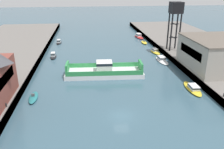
% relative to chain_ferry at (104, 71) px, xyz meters
% --- Properties ---
extents(ground_plane, '(400.00, 400.00, 0.00)m').
position_rel_chain_ferry_xyz_m(ground_plane, '(1.32, -18.69, -1.08)').
color(ground_plane, '#385666').
extents(chain_ferry, '(18.87, 7.03, 3.54)m').
position_rel_chain_ferry_xyz_m(chain_ferry, '(0.00, 0.00, 0.00)').
color(chain_ferry, silver).
rests_on(chain_ferry, ground).
extents(moored_boat_near_left, '(2.61, 7.70, 1.27)m').
position_rel_chain_ferry_xyz_m(moored_boat_near_left, '(17.65, -10.39, -0.62)').
color(moored_boat_near_left, yellow).
rests_on(moored_boat_near_left, ground).
extents(moored_boat_near_right, '(3.45, 8.02, 1.70)m').
position_rel_chain_ferry_xyz_m(moored_boat_near_right, '(17.66, 40.07, -0.46)').
color(moored_boat_near_right, red).
rests_on(moored_boat_near_right, ground).
extents(moored_boat_mid_left, '(2.70, 6.08, 1.40)m').
position_rel_chain_ferry_xyz_m(moored_boat_mid_left, '(17.87, 17.60, -0.57)').
color(moored_boat_mid_left, yellow).
rests_on(moored_boat_mid_left, ground).
extents(moored_boat_mid_right, '(1.93, 5.28, 1.09)m').
position_rel_chain_ferry_xyz_m(moored_boat_mid_right, '(17.54, 30.68, -0.78)').
color(moored_boat_mid_right, yellow).
rests_on(moored_boat_mid_right, ground).
extents(moored_boat_far_left, '(2.06, 5.03, 1.55)m').
position_rel_chain_ferry_xyz_m(moored_boat_far_left, '(-14.04, 33.87, -0.49)').
color(moored_boat_far_left, black).
rests_on(moored_boat_far_left, ground).
extents(moored_boat_far_right, '(1.71, 5.42, 1.68)m').
position_rel_chain_ferry_xyz_m(moored_boat_far_right, '(-13.99, 16.16, -0.46)').
color(moored_boat_far_right, black).
rests_on(moored_boat_far_right, ground).
extents(moored_boat_upstream_a, '(2.72, 7.77, 1.34)m').
position_rel_chain_ferry_xyz_m(moored_boat_upstream_a, '(17.29, 9.04, -0.58)').
color(moored_boat_upstream_a, white).
rests_on(moored_boat_upstream_a, ground).
extents(moored_boat_upstream_b, '(1.78, 5.25, 1.09)m').
position_rel_chain_ferry_xyz_m(moored_boat_upstream_b, '(-14.68, -10.61, -0.78)').
color(moored_boat_upstream_b, '#237075').
rests_on(moored_boat_upstream_b, ground).
extents(warehouse_shed, '(13.33, 16.27, 7.30)m').
position_rel_chain_ferry_xyz_m(warehouse_shed, '(26.71, -1.98, 4.08)').
color(warehouse_shed, gray).
rests_on(warehouse_shed, quay_right).
extents(crane_tower, '(3.45, 3.45, 14.32)m').
position_rel_chain_ferry_xyz_m(crane_tower, '(22.65, 15.49, 11.77)').
color(crane_tower, black).
rests_on(crane_tower, quay_right).
extents(bollard_left_mid, '(0.32, 0.32, 0.71)m').
position_rel_chain_ferry_xyz_m(bollard_left_mid, '(-17.87, -16.03, 0.82)').
color(bollard_left_mid, black).
rests_on(bollard_left_mid, quay_left).
extents(bollard_right_mid, '(0.32, 0.32, 0.71)m').
position_rel_chain_ferry_xyz_m(bollard_right_mid, '(20.50, -16.74, 0.82)').
color(bollard_right_mid, black).
rests_on(bollard_right_mid, quay_right).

